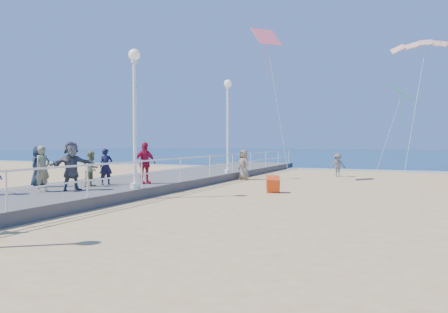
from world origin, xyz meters
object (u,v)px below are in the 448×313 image
at_px(beach_walker_a, 338,165).
at_px(box_kite, 273,186).
at_px(spectator_0, 106,167).
at_px(lamp_post_mid, 135,103).
at_px(lamp_post_far, 228,116).
at_px(spectator_4, 38,166).
at_px(beach_walker_c, 244,165).
at_px(spectator_6, 43,169).
at_px(spectator_3, 144,163).
at_px(spectator_5, 71,166).
at_px(spectator_1, 92,169).

relative_size(beach_walker_a, box_kite, 2.42).
relative_size(spectator_0, beach_walker_a, 1.04).
relative_size(lamp_post_mid, lamp_post_far, 1.00).
bearing_deg(spectator_4, beach_walker_c, -35.40).
height_order(lamp_post_far, spectator_6, lamp_post_far).
relative_size(spectator_3, spectator_5, 0.98).
xyz_separation_m(lamp_post_mid, spectator_1, (-1.99, -0.12, -2.55)).
bearing_deg(box_kite, lamp_post_far, 108.27).
relative_size(spectator_0, spectator_5, 0.83).
relative_size(spectator_0, box_kite, 2.52).
bearing_deg(lamp_post_far, lamp_post_mid, -90.00).
xyz_separation_m(lamp_post_far, beach_walker_c, (0.84, 0.36, -2.80)).
bearing_deg(spectator_1, lamp_post_mid, -86.14).
relative_size(spectator_5, spectator_6, 1.10).
relative_size(beach_walker_c, box_kite, 2.86).
xyz_separation_m(spectator_3, box_kite, (4.97, 2.33, -0.98)).
bearing_deg(spectator_6, lamp_post_mid, -43.13).
bearing_deg(spectator_6, spectator_5, -39.36).
xyz_separation_m(lamp_post_far, box_kite, (4.27, -5.01, -3.36)).
bearing_deg(spectator_4, spectator_5, -113.18).
bearing_deg(box_kite, beach_walker_a, 61.06).
bearing_deg(beach_walker_a, lamp_post_far, -155.48).
height_order(spectator_1, spectator_5, spectator_5).
distance_m(spectator_5, spectator_6, 0.98).
bearing_deg(lamp_post_far, beach_walker_a, 41.03).
distance_m(spectator_3, spectator_6, 4.28).
bearing_deg(spectator_6, spectator_3, -20.03).
bearing_deg(spectator_6, lamp_post_far, -9.11).
relative_size(spectator_4, spectator_6, 0.99).
distance_m(lamp_post_mid, box_kite, 6.74).
xyz_separation_m(spectator_1, beach_walker_c, (2.83, 9.48, -0.25)).
bearing_deg(spectator_3, lamp_post_far, 22.73).
xyz_separation_m(spectator_4, beach_walker_c, (4.63, 10.49, -0.36)).
bearing_deg(spectator_4, spectator_6, -140.40).
bearing_deg(beach_walker_c, spectator_0, -70.28).
height_order(spectator_4, spectator_5, spectator_5).
relative_size(spectator_3, beach_walker_a, 1.22).
xyz_separation_m(spectator_3, spectator_4, (-3.08, -2.80, -0.07)).
distance_m(spectator_0, spectator_6, 3.00).
xyz_separation_m(lamp_post_mid, beach_walker_a, (5.42, 13.72, -2.94)).
relative_size(lamp_post_far, box_kite, 8.87).
height_order(spectator_0, beach_walker_c, spectator_0).
bearing_deg(spectator_0, beach_walker_c, 15.54).
distance_m(spectator_1, spectator_6, 2.20).
bearing_deg(beach_walker_a, box_kite, -113.29).
height_order(spectator_4, beach_walker_c, spectator_4).
height_order(spectator_5, spectator_6, spectator_5).
xyz_separation_m(spectator_1, box_kite, (6.25, 4.12, -0.81)).
distance_m(lamp_post_mid, spectator_4, 4.65).
xyz_separation_m(spectator_1, spectator_3, (1.29, 1.79, 0.18)).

